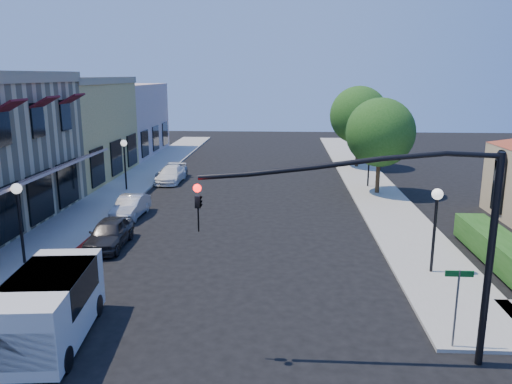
# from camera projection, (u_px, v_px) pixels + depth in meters

# --- Properties ---
(sidewalk_left) EXTENTS (3.50, 50.00, 0.12)m
(sidewalk_left) POSITION_uv_depth(u_px,v_px,m) (143.00, 176.00, 39.70)
(sidewalk_left) COLOR gray
(sidewalk_left) RESTS_ON ground
(sidewalk_right) EXTENTS (3.50, 50.00, 0.12)m
(sidewalk_right) POSITION_uv_depth(u_px,v_px,m) (365.00, 178.00, 38.73)
(sidewalk_right) COLOR gray
(sidewalk_right) RESTS_ON ground
(curb_red_strip) EXTENTS (0.25, 10.00, 0.06)m
(curb_red_strip) POSITION_uv_depth(u_px,v_px,m) (62.00, 266.00, 21.15)
(curb_red_strip) COLOR maroon
(curb_red_strip) RESTS_ON ground
(yellow_stucco_building) EXTENTS (10.00, 12.00, 7.60)m
(yellow_stucco_building) POSITION_uv_depth(u_px,v_px,m) (50.00, 130.00, 38.25)
(yellow_stucco_building) COLOR tan
(yellow_stucco_building) RESTS_ON ground
(pink_stucco_building) EXTENTS (10.00, 12.00, 7.00)m
(pink_stucco_building) POSITION_uv_depth(u_px,v_px,m) (105.00, 120.00, 49.98)
(pink_stucco_building) COLOR beige
(pink_stucco_building) RESTS_ON ground
(hedge) EXTENTS (1.40, 8.00, 1.10)m
(hedge) POSITION_uv_depth(u_px,v_px,m) (501.00, 267.00, 21.09)
(hedge) COLOR #1D4C15
(hedge) RESTS_ON ground
(street_tree_a) EXTENTS (4.56, 4.56, 6.48)m
(street_tree_a) POSITION_uv_depth(u_px,v_px,m) (380.00, 132.00, 32.92)
(street_tree_a) COLOR #392616
(street_tree_a) RESTS_ON ground
(street_tree_b) EXTENTS (4.94, 4.94, 7.02)m
(street_tree_b) POSITION_uv_depth(u_px,v_px,m) (359.00, 115.00, 42.56)
(street_tree_b) COLOR #392616
(street_tree_b) RESTS_ON ground
(signal_mast_arm) EXTENTS (8.01, 0.39, 6.00)m
(signal_mast_arm) POSITION_uv_depth(u_px,v_px,m) (411.00, 223.00, 13.18)
(signal_mast_arm) COLOR black
(signal_mast_arm) RESTS_ON ground
(street_name_sign) EXTENTS (0.80, 0.06, 2.50)m
(street_name_sign) POSITION_uv_depth(u_px,v_px,m) (457.00, 296.00, 14.33)
(street_name_sign) COLOR #595B5E
(street_name_sign) RESTS_ON ground
(lamppost_left_near) EXTENTS (0.44, 0.44, 3.57)m
(lamppost_left_near) POSITION_uv_depth(u_px,v_px,m) (18.00, 203.00, 20.61)
(lamppost_left_near) COLOR black
(lamppost_left_near) RESTS_ON ground
(lamppost_left_far) EXTENTS (0.44, 0.44, 3.57)m
(lamppost_left_far) POSITION_uv_depth(u_px,v_px,m) (124.00, 152.00, 34.22)
(lamppost_left_far) COLOR black
(lamppost_left_far) RESTS_ON ground
(lamppost_right_near) EXTENTS (0.44, 0.44, 3.57)m
(lamppost_right_near) POSITION_uv_depth(u_px,v_px,m) (436.00, 209.00, 19.67)
(lamppost_right_near) COLOR black
(lamppost_right_near) RESTS_ON ground
(lamppost_right_far) EXTENTS (0.44, 0.44, 3.57)m
(lamppost_right_far) POSITION_uv_depth(u_px,v_px,m) (370.00, 150.00, 35.22)
(lamppost_right_far) COLOR black
(lamppost_right_far) RESTS_ON ground
(white_van) EXTENTS (2.55, 4.97, 2.12)m
(white_van) POSITION_uv_depth(u_px,v_px,m) (48.00, 305.00, 14.86)
(white_van) COLOR beige
(white_van) RESTS_ON ground
(parked_car_a) EXTENTS (1.72, 3.97, 1.33)m
(parked_car_a) POSITION_uv_depth(u_px,v_px,m) (109.00, 233.00, 23.36)
(parked_car_a) COLOR black
(parked_car_a) RESTS_ON ground
(parked_car_b) EXTENTS (1.43, 3.76, 1.22)m
(parked_car_b) POSITION_uv_depth(u_px,v_px,m) (131.00, 207.00, 28.28)
(parked_car_b) COLOR #BBBDC1
(parked_car_b) RESTS_ON ground
(parked_car_c) EXTENTS (1.82, 4.20, 1.20)m
(parked_car_c) POSITION_uv_depth(u_px,v_px,m) (171.00, 174.00, 37.48)
(parked_car_c) COLOR white
(parked_car_c) RESTS_ON ground
(parked_car_d) EXTENTS (1.87, 4.01, 1.11)m
(parked_car_d) POSITION_uv_depth(u_px,v_px,m) (172.00, 172.00, 38.48)
(parked_car_d) COLOR #97999C
(parked_car_d) RESTS_ON ground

